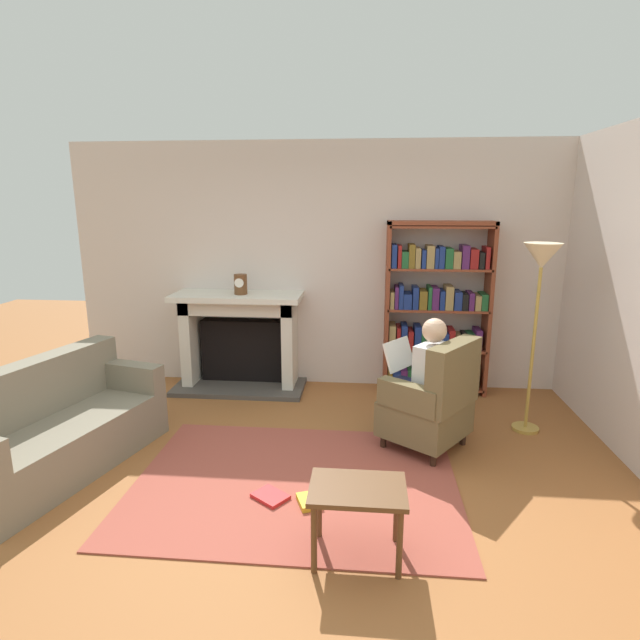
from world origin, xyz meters
name	(u,v)px	position (x,y,z in m)	size (l,w,h in m)	color
ground	(290,506)	(0.00, 0.00, 0.00)	(14.00, 14.00, 0.00)	#985B2F
back_wall	(322,266)	(0.00, 2.55, 1.35)	(5.60, 0.10, 2.70)	beige
side_wall_right	(628,290)	(2.65, 1.25, 1.35)	(0.10, 5.20, 2.70)	beige
area_rug	(296,482)	(0.00, 0.30, 0.01)	(2.40, 1.80, 0.01)	#9D4739
fireplace	(240,337)	(-0.90, 2.30, 0.57)	(1.44, 0.64, 1.08)	#4C4742
mantel_clock	(241,284)	(-0.85, 2.20, 1.19)	(0.14, 0.14, 0.22)	brown
bookshelf	(436,310)	(1.25, 2.33, 0.92)	(1.11, 0.32, 1.86)	brown
armchair_reading	(433,402)	(1.07, 0.95, 0.42)	(0.88, 0.88, 0.97)	#331E14
seated_reader	(421,377)	(0.97, 1.02, 0.62)	(0.59, 0.56, 1.14)	silver
sofa_floral	(55,430)	(-1.90, 0.36, 0.32)	(1.13, 1.83, 0.85)	slate
side_table	(358,498)	(0.47, -0.47, 0.39)	(0.56, 0.39, 0.46)	brown
scattered_books	(289,499)	(-0.01, 0.05, 0.03)	(0.54, 0.30, 0.04)	gold
floor_lamp	(540,273)	(1.99, 1.41, 1.46)	(0.32, 0.32, 1.72)	#B7933F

